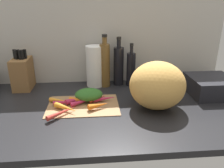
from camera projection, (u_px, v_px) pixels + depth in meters
The scene contains 22 objects.
ground_plane at pixel (94, 108), 115.52cm from camera, with size 170.00×80.00×3.00cm, color black.
wall_back at pixel (92, 36), 139.98cm from camera, with size 170.00×3.00×60.00cm, color #BCB7AD.
cutting_board at pixel (83, 105), 114.95cm from camera, with size 36.69×25.02×0.80cm, color #997047.
carrot_0 at pixel (105, 98), 118.61cm from camera, with size 2.56×2.56×12.40cm, color #B2264C.
carrot_1 at pixel (60, 101), 116.45cm from camera, with size 2.32×2.32×11.75cm, color orange.
carrot_2 at pixel (82, 100), 116.03cm from camera, with size 2.98×2.98×12.87cm, color orange.
carrot_3 at pixel (98, 105), 110.41cm from camera, with size 3.05×3.05×10.65cm, color orange.
carrot_4 at pixel (98, 98), 119.21cm from camera, with size 2.36×2.36×10.61cm, color red.
carrot_5 at pixel (62, 112), 104.13cm from camera, with size 2.54×2.54×16.32cm, color red.
carrot_6 at pixel (85, 101), 116.13cm from camera, with size 2.32×2.32×15.89cm, color #B2264C.
carrot_7 at pixel (79, 98), 120.27cm from camera, with size 2.04×2.04×17.28cm, color #B2264C.
carrot_8 at pixel (66, 108), 108.28cm from camera, with size 2.87×2.87×13.41cm, color orange.
carrot_9 at pixel (66, 102), 114.59cm from camera, with size 2.40×2.40×13.10cm, color #B2264C.
carrot_10 at pixel (78, 100), 116.96cm from camera, with size 2.91×2.91×13.34cm, color #B2264C.
carrot_greens_pile at pixel (89, 95), 118.89cm from camera, with size 14.91×11.47×6.31cm, color #2D6023.
winter_squash at pixel (157, 85), 109.63cm from camera, with size 27.84×26.53×23.99cm, color gold.
knife_block at pixel (23, 73), 134.37cm from camera, with size 10.20×15.90×24.41cm.
paper_towel_roll at pixel (95, 66), 137.90cm from camera, with size 10.85×10.85×25.62cm, color white.
bottle_0 at pixel (105, 65), 136.51cm from camera, with size 6.27×6.27×32.67cm.
bottle_1 at pixel (119, 65), 139.82cm from camera, with size 6.39×6.39×30.71cm.
bottle_2 at pixel (131, 69), 139.07cm from camera, with size 5.59×5.59×27.06cm.
dish_rack at pixel (211, 86), 127.50cm from camera, with size 24.78×24.49×10.26cm, color black.
Camera 1 is at (0.59, -103.60, 52.02)cm, focal length 35.38 mm.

